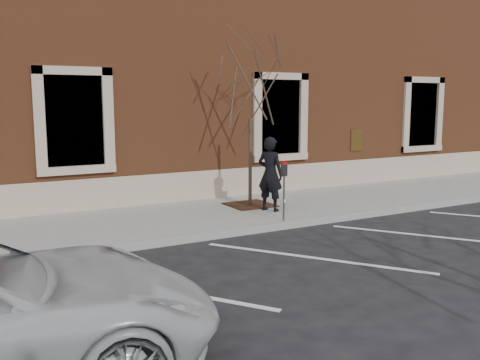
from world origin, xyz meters
TOP-DOWN VIEW (x-y plane):
  - ground at (0.00, 0.00)m, footprint 120.00×120.00m
  - sidewalk_near at (0.00, 1.75)m, footprint 40.00×3.50m
  - curb_near at (0.00, -0.05)m, footprint 40.00×0.12m
  - parking_stripes at (0.00, -2.20)m, footprint 28.00×4.40m
  - building_civic at (0.00, 7.74)m, footprint 40.00×8.62m
  - man at (1.22, 1.24)m, footprint 0.71×0.81m
  - parking_meter at (0.88, 0.12)m, footprint 0.12×0.10m
  - tree_grate at (1.13, 2.06)m, footprint 1.13×1.13m
  - sapling at (1.13, 2.06)m, footprint 2.48×2.48m

SIDE VIEW (x-z plane):
  - ground at x=0.00m, z-range 0.00..0.00m
  - parking_stripes at x=0.00m, z-range 0.00..0.01m
  - sidewalk_near at x=0.00m, z-range 0.00..0.15m
  - curb_near at x=0.00m, z-range 0.00..0.15m
  - tree_grate at x=1.13m, z-range 0.15..0.18m
  - man at x=1.22m, z-range 0.15..2.01m
  - parking_meter at x=0.88m, z-range 0.42..1.79m
  - sapling at x=1.13m, z-range 0.98..5.12m
  - building_civic at x=0.00m, z-range 0.00..8.00m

